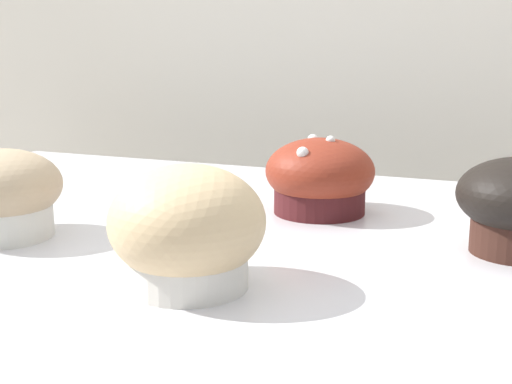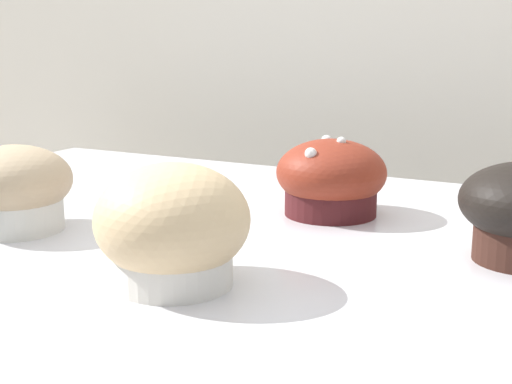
% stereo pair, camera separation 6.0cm
% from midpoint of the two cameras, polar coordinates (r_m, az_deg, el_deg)
% --- Properties ---
extents(wall_back, '(3.20, 0.10, 1.80)m').
position_cam_midpoint_polar(wall_back, '(1.19, 15.38, 0.81)').
color(wall_back, beige).
rests_on(wall_back, ground).
extents(muffin_front_center, '(0.11, 0.11, 0.09)m').
position_cam_midpoint_polar(muffin_front_center, '(0.50, -3.31, -2.97)').
color(muffin_front_center, white).
rests_on(muffin_front_center, display_counter).
extents(muffin_back_right, '(0.11, 0.11, 0.08)m').
position_cam_midpoint_polar(muffin_back_right, '(0.71, 8.46, 1.01)').
color(muffin_back_right, '#46171A').
rests_on(muffin_back_right, display_counter).
extents(muffin_front_left, '(0.11, 0.11, 0.08)m').
position_cam_midpoint_polar(muffin_front_left, '(0.67, -16.43, 0.26)').
color(muffin_front_left, silver).
rests_on(muffin_front_left, display_counter).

